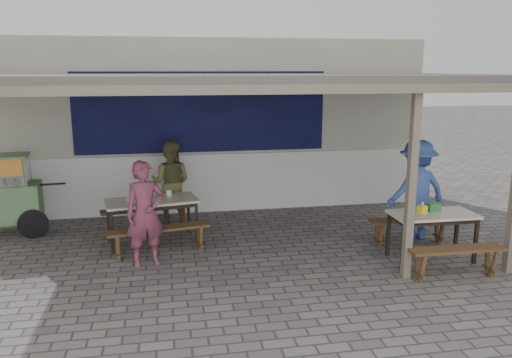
{
  "coord_description": "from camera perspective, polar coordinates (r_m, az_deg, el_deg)",
  "views": [
    {
      "loc": [
        -0.92,
        -7.05,
        2.89
      ],
      "look_at": [
        0.52,
        0.9,
        1.11
      ],
      "focal_mm": 35.0,
      "sensor_mm": 36.0,
      "label": 1
    }
  ],
  "objects": [
    {
      "name": "bench_left_street",
      "position": [
        8.07,
        -11.0,
        -6.2
      ],
      "size": [
        1.63,
        0.58,
        0.45
      ],
      "rotation": [
        0.0,
        0.0,
        0.19
      ],
      "color": "brown",
      "rests_on": "ground"
    },
    {
      "name": "condiment_bowl",
      "position": [
        8.55,
        -14.08,
        -2.28
      ],
      "size": [
        0.23,
        0.23,
        0.05
      ],
      "primitive_type": "imported",
      "rotation": [
        0.0,
        0.0,
        0.29
      ],
      "color": "silver",
      "rests_on": "table_left"
    },
    {
      "name": "donation_box",
      "position": [
        8.16,
        19.63,
        -3.03
      ],
      "size": [
        0.2,
        0.14,
        0.13
      ],
      "primitive_type": "cube",
      "rotation": [
        0.0,
        0.0,
        0.05
      ],
      "color": "#32703A",
      "rests_on": "table_right"
    },
    {
      "name": "patron_right_table",
      "position": [
        8.99,
        17.87,
        -1.2
      ],
      "size": [
        1.19,
        0.79,
        1.73
      ],
      "primitive_type": "imported",
      "rotation": [
        0.0,
        0.0,
        3.28
      ],
      "color": "#3B58A4",
      "rests_on": "ground"
    },
    {
      "name": "patron_wall_side",
      "position": [
        9.55,
        -9.71,
        -0.39
      ],
      "size": [
        0.91,
        0.79,
        1.6
      ],
      "primitive_type": "imported",
      "rotation": [
        0.0,
        0.0,
        2.87
      ],
      "color": "brown",
      "rests_on": "ground"
    },
    {
      "name": "table_right",
      "position": [
        8.08,
        19.54,
        -4.26
      ],
      "size": [
        1.29,
        0.66,
        0.75
      ],
      "rotation": [
        0.0,
        0.0,
        -0.01
      ],
      "color": "beige",
      "rests_on": "ground"
    },
    {
      "name": "back_wall",
      "position": [
        10.73,
        -5.29,
        6.13
      ],
      "size": [
        9.0,
        1.28,
        3.5
      ],
      "color": "#BAB9A7",
      "rests_on": "ground"
    },
    {
      "name": "warung_roof",
      "position": [
        8.01,
        -3.58,
        11.17
      ],
      "size": [
        9.0,
        4.21,
        2.81
      ],
      "color": "#57514A",
      "rests_on": "ground"
    },
    {
      "name": "bench_right_street",
      "position": [
        7.6,
        21.94,
        -8.13
      ],
      "size": [
        1.38,
        0.3,
        0.45
      ],
      "rotation": [
        0.0,
        0.0,
        -0.01
      ],
      "color": "brown",
      "rests_on": "ground"
    },
    {
      "name": "ground",
      "position": [
        7.68,
        -2.63,
        -9.68
      ],
      "size": [
        60.0,
        60.0,
        0.0
      ],
      "primitive_type": "plane",
      "color": "#68635E",
      "rests_on": "ground"
    },
    {
      "name": "table_left",
      "position": [
        8.56,
        -11.84,
        -2.83
      ],
      "size": [
        1.61,
        0.98,
        0.75
      ],
      "rotation": [
        0.0,
        0.0,
        0.19
      ],
      "color": "beige",
      "rests_on": "ground"
    },
    {
      "name": "vendor_cart",
      "position": [
        9.81,
        -27.12,
        -1.36
      ],
      "size": [
        1.77,
        0.83,
        1.44
      ],
      "rotation": [
        0.0,
        0.0,
        0.1
      ],
      "color": "#69885A",
      "rests_on": "ground"
    },
    {
      "name": "condiment_jar",
      "position": [
        8.75,
        -9.92,
        -1.56
      ],
      "size": [
        0.09,
        0.09,
        0.1
      ],
      "primitive_type": "cylinder",
      "color": "white",
      "rests_on": "table_left"
    },
    {
      "name": "bench_right_wall",
      "position": [
        8.77,
        17.15,
        -5.06
      ],
      "size": [
        1.38,
        0.3,
        0.45
      ],
      "rotation": [
        0.0,
        0.0,
        -0.01
      ],
      "color": "brown",
      "rests_on": "ground"
    },
    {
      "name": "tissue_box",
      "position": [
        8.01,
        18.46,
        -3.28
      ],
      "size": [
        0.14,
        0.14,
        0.11
      ],
      "primitive_type": "cube",
      "rotation": [
        0.0,
        0.0,
        0.3
      ],
      "color": "yellow",
      "rests_on": "table_right"
    },
    {
      "name": "patron_street_side",
      "position": [
        7.58,
        -12.54,
        -3.89
      ],
      "size": [
        0.66,
        0.52,
        1.59
      ],
      "primitive_type": "imported",
      "rotation": [
        0.0,
        0.0,
        0.26
      ],
      "color": "brown",
      "rests_on": "ground"
    },
    {
      "name": "bench_left_wall",
      "position": [
        9.24,
        -12.39,
        -3.86
      ],
      "size": [
        1.63,
        0.58,
        0.45
      ],
      "rotation": [
        0.0,
        0.0,
        0.19
      ],
      "color": "brown",
      "rests_on": "ground"
    }
  ]
}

